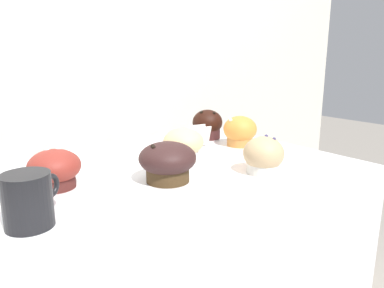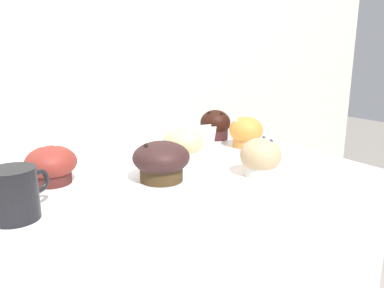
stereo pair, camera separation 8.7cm
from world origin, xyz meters
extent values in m
cube|color=beige|center=(0.00, 0.60, 0.90)|extent=(3.20, 0.10, 1.80)
cylinder|color=white|center=(0.14, 0.03, 0.97)|extent=(0.08, 0.08, 0.05)
ellipsoid|color=#E1BA81|center=(0.14, 0.03, 1.00)|extent=(0.10, 0.10, 0.07)
cylinder|color=#4B1F1B|center=(-0.17, 0.04, 0.97)|extent=(0.08, 0.08, 0.05)
ellipsoid|color=maroon|center=(-0.17, 0.04, 0.99)|extent=(0.10, 0.10, 0.07)
sphere|color=white|center=(-0.16, 0.05, 1.02)|extent=(0.01, 0.01, 0.01)
sphere|color=white|center=(-0.18, 0.05, 1.02)|extent=(0.01, 0.01, 0.01)
cylinder|color=#422E19|center=(0.03, -0.07, 0.97)|extent=(0.09, 0.09, 0.05)
ellipsoid|color=#341D1C|center=(0.03, -0.07, 1.00)|extent=(0.12, 0.12, 0.07)
sphere|color=black|center=(-0.01, -0.07, 1.03)|extent=(0.01, 0.01, 0.01)
sphere|color=black|center=(-0.01, -0.07, 1.03)|extent=(0.01, 0.01, 0.01)
cylinder|color=#371A1B|center=(0.36, 0.18, 0.97)|extent=(0.08, 0.08, 0.05)
ellipsoid|color=black|center=(0.36, 0.18, 1.00)|extent=(0.09, 0.09, 0.08)
sphere|color=black|center=(0.33, 0.18, 1.03)|extent=(0.01, 0.01, 0.01)
sphere|color=black|center=(0.36, 0.15, 1.03)|extent=(0.01, 0.01, 0.01)
cylinder|color=silver|center=(0.22, -0.16, 0.97)|extent=(0.07, 0.07, 0.05)
ellipsoid|color=tan|center=(0.22, -0.16, 0.99)|extent=(0.09, 0.09, 0.08)
sphere|color=navy|center=(0.23, -0.16, 1.03)|extent=(0.01, 0.01, 0.01)
sphere|color=navy|center=(0.24, -0.18, 1.03)|extent=(0.01, 0.01, 0.01)
cylinder|color=#C37D3C|center=(0.37, 0.05, 0.97)|extent=(0.07, 0.07, 0.05)
ellipsoid|color=orange|center=(0.37, 0.05, 0.99)|extent=(0.10, 0.10, 0.08)
sphere|color=white|center=(0.35, 0.08, 1.02)|extent=(0.01, 0.01, 0.01)
sphere|color=white|center=(0.34, 0.06, 1.02)|extent=(0.01, 0.01, 0.01)
cylinder|color=black|center=(-0.27, -0.11, 0.99)|extent=(0.08, 0.08, 0.09)
torus|color=black|center=(-0.22, -0.08, 0.99)|extent=(0.04, 0.03, 0.04)
cylinder|color=black|center=(-0.27, -0.11, 1.03)|extent=(0.07, 0.07, 0.01)
cube|color=white|center=(0.27, 0.12, 0.98)|extent=(0.05, 0.03, 0.06)
cube|color=silver|center=(0.27, 0.10, 0.98)|extent=(0.05, 0.03, 0.06)
camera|label=1|loc=(-0.41, -0.69, 1.22)|focal=35.00mm
camera|label=2|loc=(-0.34, -0.74, 1.22)|focal=35.00mm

